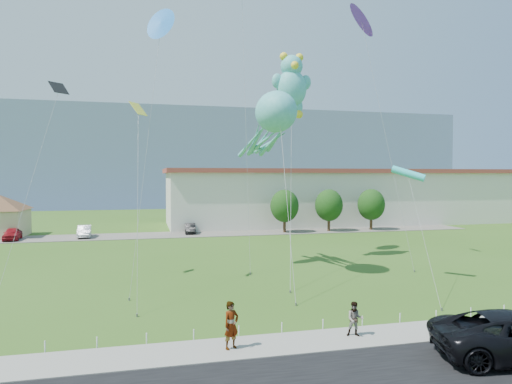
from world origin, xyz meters
TOP-DOWN VIEW (x-y plane):
  - ground at (0.00, 0.00)m, footprint 160.00×160.00m
  - sidewalk at (0.00, -2.75)m, footprint 80.00×2.50m
  - parking_strip at (0.00, 35.00)m, footprint 70.00×6.00m
  - hill_ridge at (0.00, 120.00)m, footprint 160.00×50.00m
  - warehouse at (26.00, 44.00)m, footprint 61.00×15.00m
  - rope_fence at (0.00, -1.30)m, footprint 26.05×0.05m
  - tree_near at (10.00, 34.00)m, footprint 3.60×3.60m
  - tree_mid at (16.00, 34.00)m, footprint 3.60×3.60m
  - tree_far at (22.00, 34.00)m, footprint 3.60×3.60m
  - pedestrian_left at (-3.62, -2.83)m, footprint 0.84×0.74m
  - pedestrian_right at (1.95, -2.68)m, footprint 0.89×0.79m
  - parked_car_red at (-21.51, 34.50)m, footprint 1.97×4.17m
  - parked_car_silver at (-14.02, 35.07)m, footprint 1.78×4.25m
  - parked_car_black at (-1.70, 35.87)m, footprint 1.54×3.79m
  - octopus_kite at (1.87, 10.70)m, footprint 2.87×13.03m
  - teddy_bear_kite at (4.85, 15.39)m, footprint 5.02×11.08m
  - small_kite_yellow at (-7.43, 8.95)m, footprint 1.29×7.73m
  - small_kite_purple at (10.61, 14.06)m, footprint 2.82×5.87m
  - small_kite_blue at (-5.90, 12.73)m, footprint 3.07×7.64m
  - small_kite_cyan at (10.32, 6.62)m, footprint 2.38×7.84m
  - small_kite_black at (-12.87, 10.98)m, footprint 2.96×7.53m

SIDE VIEW (x-z plane):
  - ground at x=0.00m, z-range 0.00..0.00m
  - parking_strip at x=0.00m, z-range 0.00..0.06m
  - sidewalk at x=0.00m, z-range 0.00..0.10m
  - rope_fence at x=0.00m, z-range 0.00..0.50m
  - parked_car_black at x=-1.70m, z-range 0.06..1.28m
  - parked_car_silver at x=-14.02m, z-range 0.06..1.43m
  - parked_car_red at x=-21.51m, z-range 0.06..1.44m
  - pedestrian_right at x=1.95m, z-range 0.10..1.62m
  - pedestrian_left at x=-3.62m, z-range 0.10..2.05m
  - tree_near at x=10.00m, z-range 0.65..6.12m
  - tree_mid at x=16.00m, z-range 0.65..6.12m
  - tree_far at x=22.00m, z-range 0.65..6.12m
  - warehouse at x=26.00m, z-range 0.02..8.22m
  - small_kite_cyan at x=10.32m, z-range 3.39..11.17m
  - small_kite_yellow at x=-7.43m, z-range 4.18..16.16m
  - octopus_kite at x=1.87m, z-range 4.48..17.55m
  - small_kite_black at x=-12.87m, z-range 4.67..18.15m
  - hill_ridge at x=0.00m, z-range 0.00..25.00m
  - teddy_bear_kite at x=4.85m, z-range 6.14..23.53m
  - small_kite_blue at x=-5.90m, z-range 8.29..27.14m
  - small_kite_purple at x=10.61m, z-range 9.18..30.00m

